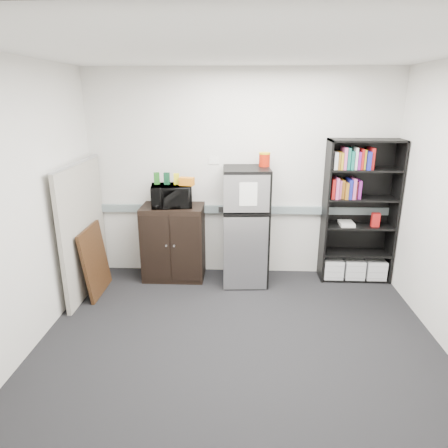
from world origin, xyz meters
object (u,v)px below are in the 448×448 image
Objects in this scene: bookshelf at (359,213)px; refrigerator at (246,227)px; microwave at (172,196)px; cubicle_partition at (83,229)px; cabinet at (174,242)px.

refrigerator is (-1.46, -0.14, -0.16)m from bookshelf.
cubicle_partition is at bearing -167.65° from microwave.
microwave is at bearing 21.61° from cubicle_partition.
bookshelf is at bearing 8.06° from cubicle_partition.
cubicle_partition is at bearing -157.62° from cabinet.
microwave is (-2.41, -0.08, 0.22)m from bookshelf.
microwave is (1.02, 0.40, 0.33)m from cubicle_partition.
refrigerator reaches higher than microwave.
refrigerator is at bearing -174.33° from bookshelf.
cubicle_partition is at bearing -173.52° from refrigerator.
bookshelf is 3.46m from cubicle_partition.
cabinet is 0.64m from microwave.
bookshelf is 1.47m from refrigerator.
bookshelf is 1.22× the size of refrigerator.
refrigerator is (0.95, -0.08, 0.26)m from cabinet.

